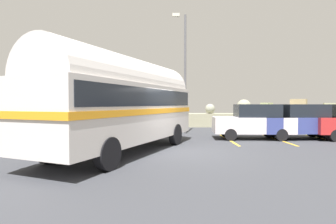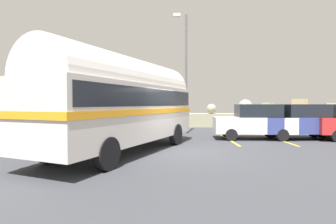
% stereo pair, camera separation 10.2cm
% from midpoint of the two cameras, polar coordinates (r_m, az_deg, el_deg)
% --- Properties ---
extents(ground, '(32.00, 26.00, 0.02)m').
position_cam_midpoint_polar(ground, '(10.75, 2.71, -8.43)').
color(ground, '#35363B').
extents(breakwater, '(31.36, 2.13, 2.45)m').
position_cam_midpoint_polar(breakwater, '(22.40, 0.46, -1.18)').
color(breakwater, gray).
rests_on(breakwater, ground).
extents(parking_lines, '(10.52, 4.40, 0.01)m').
position_cam_midpoint_polar(parking_lines, '(16.46, 30.53, -5.07)').
color(parking_lines, yellow).
rests_on(parking_lines, ground).
extents(vintage_coach, '(5.57, 8.83, 3.70)m').
position_cam_midpoint_polar(vintage_coach, '(10.52, -9.53, 2.49)').
color(vintage_coach, black).
rests_on(vintage_coach, ground).
extents(parked_car_nearest, '(4.18, 1.90, 1.86)m').
position_cam_midpoint_polar(parked_car_nearest, '(15.11, 17.41, -1.88)').
color(parked_car_nearest, black).
rests_on(parked_car_nearest, ground).
extents(parked_car_middle, '(4.19, 1.93, 1.86)m').
position_cam_midpoint_polar(parked_car_middle, '(16.03, 25.86, -1.77)').
color(parked_car_middle, black).
rests_on(parked_car_middle, ground).
extents(lamp_post, '(0.88, 0.43, 7.47)m').
position_cam_midpoint_polar(lamp_post, '(17.11, 3.25, 9.28)').
color(lamp_post, '#5B5B60').
rests_on(lamp_post, ground).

